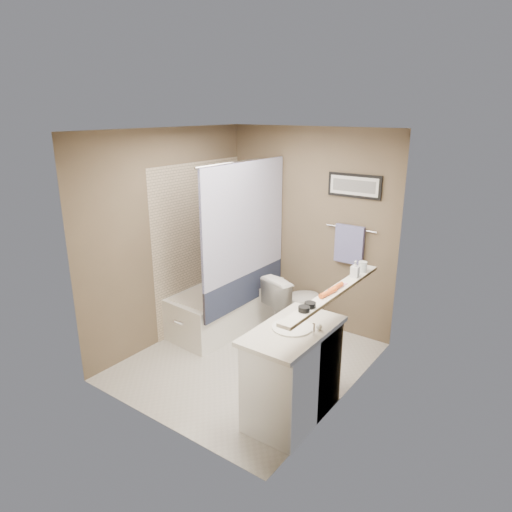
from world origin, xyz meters
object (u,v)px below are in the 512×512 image
Objects in this scene: toilet at (295,303)px; candle_bowl_near at (304,309)px; soap_bottle at (355,269)px; hair_brush_front at (328,293)px; vanity at (293,375)px; glass_jar at (363,267)px; candle_bowl_far at (310,305)px; bathtub at (226,306)px; hair_brush_back at (336,287)px.

candle_bowl_near is at bearing 140.51° from toilet.
hair_brush_front is at bearing -90.00° from soap_bottle.
glass_jar is (0.19, 0.92, 0.77)m from vanity.
hair_brush_front is (0.00, 0.30, 0.00)m from candle_bowl_far.
candle_bowl_near is at bearing -30.05° from bathtub.
toilet is 8.26× the size of candle_bowl_far.
hair_brush_front reaches higher than candle_bowl_near.
bathtub is 2.15m from hair_brush_front.
bathtub is 2.02× the size of toilet.
hair_brush_back is at bearing 152.23° from toilet.
glass_jar is (1.79, -0.11, 0.92)m from bathtub.
candle_bowl_near is 1.09m from glass_jar.
hair_brush_front is at bearing 148.47° from toilet.
glass_jar reaches higher than toilet.
candle_bowl_far is at bearing -25.20° from vanity.
soap_bottle reaches higher than glass_jar.
candle_bowl_near is (0.19, -0.17, 0.73)m from vanity.
toilet is 0.83× the size of vanity.
glass_jar is at bearing 90.00° from candle_bowl_near.
glass_jar is (0.00, 1.09, 0.03)m from candle_bowl_near.
glass_jar is at bearing 90.00° from candle_bowl_far.
vanity is at bearing -101.38° from glass_jar.
hair_brush_front and hair_brush_back have the same top height.
glass_jar reaches higher than candle_bowl_near.
hair_brush_front is at bearing -90.00° from hair_brush_back.
soap_bottle is at bearing 165.48° from toilet.
toilet is 8.26× the size of candle_bowl_near.
candle_bowl_far is 0.30m from hair_brush_front.
candle_bowl_far is at bearing 90.00° from candle_bowl_near.
glass_jar is at bearing 0.42° from bathtub.
bathtub is 2.04m from soap_bottle.
vanity is 4.09× the size of hair_brush_front.
candle_bowl_near is 0.90× the size of glass_jar.
glass_jar reaches higher than hair_brush_back.
hair_brush_front is at bearing 90.00° from candle_bowl_near.
bathtub is 16.67× the size of candle_bowl_far.
hair_brush_back is at bearing -90.00° from soap_bottle.
hair_brush_back is (0.00, 0.14, 0.00)m from hair_brush_front.
toilet is at bearing 124.49° from candle_bowl_far.
hair_brush_back is (0.00, 0.44, 0.00)m from candle_bowl_far.
glass_jar reaches higher than candle_bowl_far.
glass_jar reaches higher than hair_brush_front.
toilet is 1.36m from glass_jar.
soap_bottle is (0.00, 0.53, 0.06)m from hair_brush_front.
candle_bowl_far is at bearing -90.00° from hair_brush_back.
glass_jar is (1.00, -0.46, 0.79)m from toilet.
hair_brush_back is at bearing -90.00° from glass_jar.
soap_bottle is (0.00, -0.17, 0.03)m from glass_jar.
hair_brush_back is 2.20× the size of glass_jar.
bathtub is at bearing 176.49° from glass_jar.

